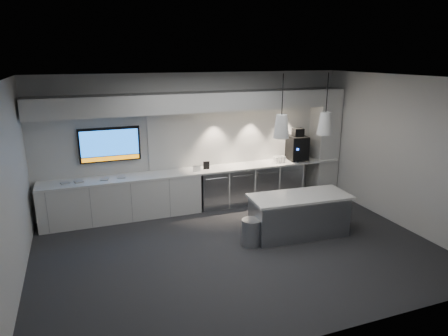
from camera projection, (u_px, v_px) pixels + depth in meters
name	position (u px, v px, depth m)	size (l,w,h in m)	color
floor	(238.00, 249.00, 7.17)	(7.00, 7.00, 0.00)	#29292B
ceiling	(240.00, 78.00, 6.35)	(7.00, 7.00, 0.00)	black
wall_back	(196.00, 140.00, 9.02)	(7.00, 7.00, 0.00)	silver
wall_front	(323.00, 226.00, 4.51)	(7.00, 7.00, 0.00)	silver
wall_left	(8.00, 193.00, 5.59)	(7.00, 7.00, 0.00)	silver
wall_right	(401.00, 152.00, 7.94)	(7.00, 7.00, 0.00)	silver
back_counter	(201.00, 170.00, 8.89)	(6.80, 0.65, 0.04)	white
left_base_cabinets	(122.00, 199.00, 8.43)	(3.30, 0.63, 0.86)	silver
fridge_unit_a	(212.00, 188.00, 9.10)	(0.60, 0.61, 0.85)	#979B9F
fridge_unit_b	(237.00, 185.00, 9.31)	(0.60, 0.61, 0.85)	#979B9F
fridge_unit_c	(262.00, 183.00, 9.52)	(0.60, 0.61, 0.85)	#979B9F
fridge_unit_d	(285.00, 180.00, 9.74)	(0.60, 0.61, 0.85)	#979B9F
backsplash	(246.00, 135.00, 9.39)	(4.60, 0.03, 1.30)	silver
soffit	(200.00, 102.00, 8.50)	(6.90, 0.60, 0.40)	silver
column	(324.00, 141.00, 9.88)	(0.55, 0.55, 2.60)	silver
wall_tv	(110.00, 145.00, 8.32)	(1.25, 0.07, 0.72)	black
island	(299.00, 215.00, 7.64)	(1.95, 0.93, 0.81)	#979B9F
bin	(251.00, 232.00, 7.27)	(0.35, 0.35, 0.49)	#979B9F
coffee_machine	(297.00, 147.00, 9.65)	(0.47, 0.63, 0.77)	black
sign_black	(206.00, 165.00, 8.89)	(0.14, 0.02, 0.18)	black
sign_white	(197.00, 168.00, 8.73)	(0.18, 0.02, 0.14)	white
cup_cluster	(279.00, 159.00, 9.46)	(0.27, 0.17, 0.15)	white
tray_a	(65.00, 183.00, 7.91)	(0.16, 0.16, 0.03)	#A3A3A3
tray_b	(79.00, 182.00, 8.00)	(0.16, 0.16, 0.03)	#A3A3A3
tray_c	(105.00, 179.00, 8.16)	(0.16, 0.16, 0.03)	#A3A3A3
tray_d	(122.00, 177.00, 8.29)	(0.16, 0.16, 0.03)	#A3A3A3
pendant_left	(281.00, 126.00, 7.01)	(0.29, 0.29, 1.11)	silver
pendant_right	(325.00, 123.00, 7.31)	(0.29, 0.29, 1.11)	silver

